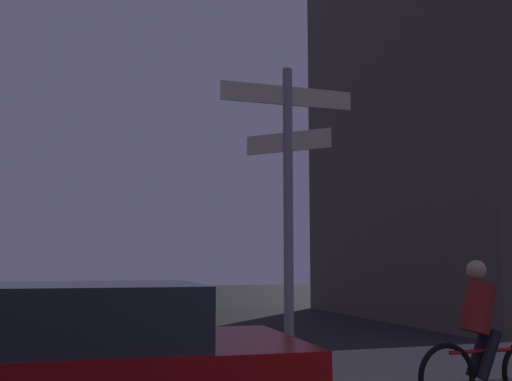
% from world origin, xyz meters
% --- Properties ---
extents(sidewalk_kerb, '(40.00, 2.77, 0.14)m').
position_xyz_m(sidewalk_kerb, '(0.00, 6.25, 0.07)').
color(sidewalk_kerb, gray).
rests_on(sidewalk_kerb, ground_plane).
extents(signpost, '(1.74, 0.83, 3.88)m').
position_xyz_m(signpost, '(-0.30, 5.28, 2.45)').
color(signpost, gray).
rests_on(signpost, sidewalk_kerb).
extents(car_far_oncoming, '(4.23, 2.23, 1.41)m').
position_xyz_m(car_far_oncoming, '(-2.99, 3.48, 0.76)').
color(car_far_oncoming, maroon).
rests_on(car_far_oncoming, ground_plane).
extents(cyclist, '(1.82, 0.33, 1.61)m').
position_xyz_m(cyclist, '(1.56, 4.13, 0.75)').
color(cyclist, black).
rests_on(cyclist, ground_plane).
extents(building_right_block, '(8.72, 9.80, 19.33)m').
position_xyz_m(building_right_block, '(9.72, 13.17, 9.67)').
color(building_right_block, '#4C443D').
rests_on(building_right_block, ground_plane).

